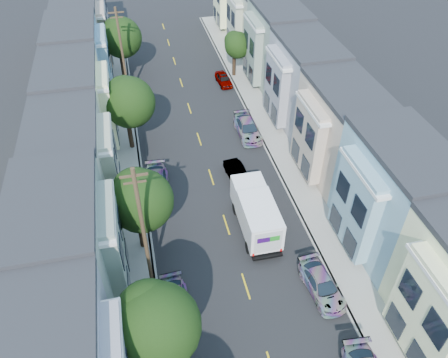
# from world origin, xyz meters

# --- Properties ---
(ground) EXTENTS (160.00, 160.00, 0.00)m
(ground) POSITION_xyz_m (0.00, 0.00, 0.00)
(ground) COLOR black
(ground) RESTS_ON ground
(road_slab) EXTENTS (12.00, 70.00, 0.02)m
(road_slab) POSITION_xyz_m (0.00, 15.00, 0.01)
(road_slab) COLOR black
(road_slab) RESTS_ON ground
(curb_left) EXTENTS (0.30, 70.00, 0.15)m
(curb_left) POSITION_xyz_m (-6.05, 15.00, 0.07)
(curb_left) COLOR gray
(curb_left) RESTS_ON ground
(curb_right) EXTENTS (0.30, 70.00, 0.15)m
(curb_right) POSITION_xyz_m (6.05, 15.00, 0.07)
(curb_right) COLOR gray
(curb_right) RESTS_ON ground
(sidewalk_left) EXTENTS (2.60, 70.00, 0.15)m
(sidewalk_left) POSITION_xyz_m (-7.35, 15.00, 0.07)
(sidewalk_left) COLOR gray
(sidewalk_left) RESTS_ON ground
(sidewalk_right) EXTENTS (2.60, 70.00, 0.15)m
(sidewalk_right) POSITION_xyz_m (7.35, 15.00, 0.07)
(sidewalk_right) COLOR gray
(sidewalk_right) RESTS_ON ground
(centerline) EXTENTS (0.12, 70.00, 0.01)m
(centerline) POSITION_xyz_m (0.00, 15.00, 0.00)
(centerline) COLOR gold
(centerline) RESTS_ON ground
(townhouse_row_left) EXTENTS (5.00, 70.00, 8.50)m
(townhouse_row_left) POSITION_xyz_m (-11.15, 15.00, 0.00)
(townhouse_row_left) COLOR #C3AE97
(townhouse_row_left) RESTS_ON ground
(townhouse_row_right) EXTENTS (5.00, 70.00, 8.50)m
(townhouse_row_right) POSITION_xyz_m (11.15, 15.00, 0.00)
(townhouse_row_right) COLOR #C3AE97
(townhouse_row_right) RESTS_ON ground
(tree_b) EXTENTS (4.70, 4.70, 7.21)m
(tree_b) POSITION_xyz_m (-6.30, -4.69, 4.84)
(tree_b) COLOR black
(tree_b) RESTS_ON ground
(tree_c) EXTENTS (4.50, 4.50, 6.92)m
(tree_c) POSITION_xyz_m (-6.30, 5.21, 4.65)
(tree_c) COLOR black
(tree_c) RESTS_ON ground
(tree_d) EXTENTS (4.70, 4.70, 7.36)m
(tree_d) POSITION_xyz_m (-6.30, 18.07, 4.98)
(tree_d) COLOR black
(tree_d) RESTS_ON ground
(tree_e) EXTENTS (4.70, 4.70, 7.28)m
(tree_e) POSITION_xyz_m (-6.30, 33.07, 4.91)
(tree_e) COLOR black
(tree_e) RESTS_ON ground
(tree_far_r) EXTENTS (3.10, 3.10, 5.45)m
(tree_far_r) POSITION_xyz_m (6.89, 30.32, 3.86)
(tree_far_r) COLOR black
(tree_far_r) RESTS_ON ground
(utility_pole_near) EXTENTS (1.60, 0.26, 10.00)m
(utility_pole_near) POSITION_xyz_m (-6.30, 2.00, 5.15)
(utility_pole_near) COLOR #42301E
(utility_pole_near) RESTS_ON ground
(utility_pole_far) EXTENTS (1.60, 0.26, 10.00)m
(utility_pole_far) POSITION_xyz_m (-6.30, 28.00, 5.15)
(utility_pole_far) COLOR #42301E
(utility_pole_far) RESTS_ON ground
(fedex_truck) EXTENTS (2.53, 6.57, 3.15)m
(fedex_truck) POSITION_xyz_m (2.11, 5.14, 1.76)
(fedex_truck) COLOR white
(fedex_truck) RESTS_ON ground
(lead_sedan) EXTENTS (1.76, 3.94, 1.27)m
(lead_sedan) POSITION_xyz_m (2.18, 11.18, 0.64)
(lead_sedan) COLOR black
(lead_sedan) RESTS_ON ground
(parked_left_c) EXTENTS (2.05, 4.40, 1.29)m
(parked_left_c) POSITION_xyz_m (-4.90, -0.85, 0.65)
(parked_left_c) COLOR silver
(parked_left_c) RESTS_ON ground
(parked_left_d) EXTENTS (2.39, 5.08, 1.49)m
(parked_left_d) POSITION_xyz_m (-4.90, 11.23, 0.74)
(parked_left_d) COLOR #4F1C12
(parked_left_d) RESTS_ON ground
(parked_right_b) EXTENTS (2.25, 4.56, 1.32)m
(parked_right_b) POSITION_xyz_m (4.90, -1.51, 0.66)
(parked_right_b) COLOR silver
(parked_right_b) RESTS_ON ground
(parked_right_c) EXTENTS (2.08, 4.89, 1.46)m
(parked_right_c) POSITION_xyz_m (4.90, 17.69, 0.73)
(parked_right_c) COLOR black
(parked_right_c) RESTS_ON ground
(parked_right_d) EXTENTS (1.68, 3.84, 1.22)m
(parked_right_d) POSITION_xyz_m (4.90, 28.56, 0.61)
(parked_right_d) COLOR #0A1A41
(parked_right_d) RESTS_ON ground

